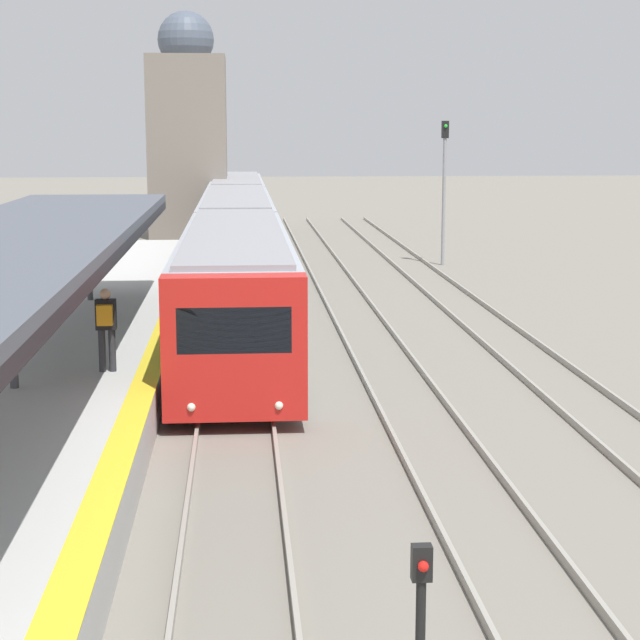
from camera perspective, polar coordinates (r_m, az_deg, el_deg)
platform_canopy at (r=20.29m, az=-16.22°, el=3.88°), size 4.00×25.96×2.80m
person_on_platform at (r=21.47m, az=-11.34°, el=-0.15°), size 0.40×0.40×1.66m
train_near at (r=41.90m, az=-4.48°, el=4.80°), size 2.71×44.99×3.08m
signal_post_near at (r=10.87m, az=5.41°, el=-14.91°), size 0.20×0.21×1.65m
signal_mast_far at (r=44.63m, az=6.64°, el=7.60°), size 0.28×0.29×5.92m
distant_domed_building at (r=56.78m, az=-7.07°, el=9.90°), size 4.00×4.00×11.53m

